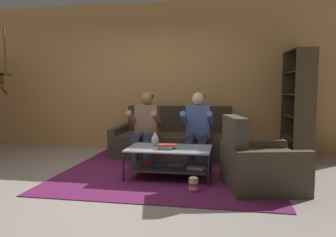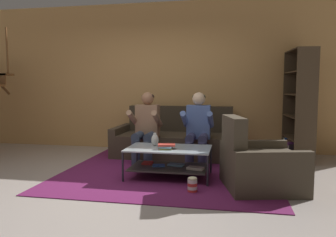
{
  "view_description": "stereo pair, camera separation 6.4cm",
  "coord_description": "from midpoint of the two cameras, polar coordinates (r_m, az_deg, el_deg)",
  "views": [
    {
      "loc": [
        1.44,
        -4.0,
        1.25
      ],
      "look_at": [
        0.59,
        0.76,
        0.78
      ],
      "focal_mm": 35.0,
      "sensor_mm": 36.0,
      "label": 1
    },
    {
      "loc": [
        1.5,
        -3.99,
        1.25
      ],
      "look_at": [
        0.59,
        0.76,
        0.78
      ],
      "focal_mm": 35.0,
      "sensor_mm": 36.0,
      "label": 2
    }
  ],
  "objects": [
    {
      "name": "back_partition",
      "position": [
        6.63,
        -1.97,
        7.24
      ],
      "size": [
        8.4,
        0.12,
        2.9
      ],
      "primitive_type": "cube",
      "color": "tan",
      "rests_on": "ground"
    },
    {
      "name": "area_rug",
      "position": [
        5.18,
        1.1,
        -8.38
      ],
      "size": [
        3.04,
        3.39,
        0.01
      ],
      "color": "#671D4E",
      "rests_on": "ground"
    },
    {
      "name": "popcorn_tub",
      "position": [
        3.98,
        4.74,
        -11.38
      ],
      "size": [
        0.12,
        0.12,
        0.19
      ],
      "color": "red",
      "rests_on": "ground"
    },
    {
      "name": "bookshelf",
      "position": [
        6.07,
        22.33,
        0.43
      ],
      "size": [
        0.4,
        0.9,
        1.87
      ],
      "color": "#463624",
      "rests_on": "ground"
    },
    {
      "name": "book_stack",
      "position": [
        4.41,
        0.14,
        -4.87
      ],
      "size": [
        0.25,
        0.18,
        0.07
      ],
      "color": "#AAAE48",
      "rests_on": "coffee_table"
    },
    {
      "name": "coffee_table",
      "position": [
        4.54,
        0.63,
        -6.88
      ],
      "size": [
        1.14,
        0.69,
        0.42
      ],
      "color": "#AFBDC5",
      "rests_on": "ground"
    },
    {
      "name": "person_seated_left",
      "position": [
        5.43,
        -3.5,
        -1.05
      ],
      "size": [
        0.5,
        0.58,
        1.16
      ],
      "color": "#364258",
      "rests_on": "ground"
    },
    {
      "name": "person_seated_right",
      "position": [
        5.29,
        5.57,
        -1.25
      ],
      "size": [
        0.5,
        0.58,
        1.16
      ],
      "color": "#37375B",
      "rests_on": "ground"
    },
    {
      "name": "vase",
      "position": [
        4.66,
        -1.9,
        -3.7
      ],
      "size": [
        0.1,
        0.1,
        0.18
      ],
      "color": "silver",
      "rests_on": "coffee_table"
    },
    {
      "name": "armchair",
      "position": [
        4.21,
        15.96,
        -7.94
      ],
      "size": [
        1.06,
        1.04,
        0.9
      ],
      "color": "#41382B",
      "rests_on": "ground"
    },
    {
      "name": "couch",
      "position": [
        5.97,
        1.94,
        -3.85
      ],
      "size": [
        2.23,
        1.0,
        0.89
      ],
      "color": "#423628",
      "rests_on": "ground"
    },
    {
      "name": "ground",
      "position": [
        4.44,
        -9.11,
        -10.9
      ],
      "size": [
        16.8,
        16.8,
        0.0
      ],
      "primitive_type": "plane",
      "color": "#ABA19A"
    }
  ]
}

